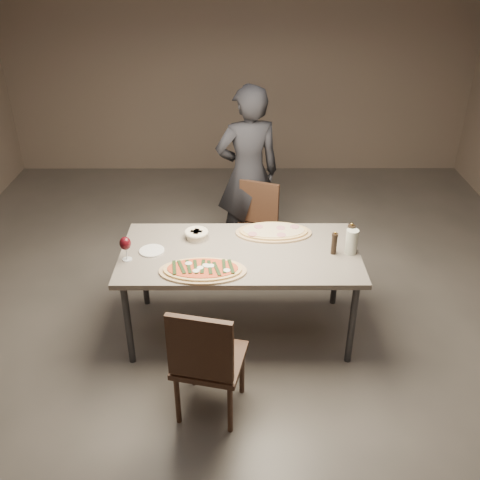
{
  "coord_description": "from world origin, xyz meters",
  "views": [
    {
      "loc": [
        -0.01,
        -3.45,
        2.83
      ],
      "look_at": [
        0.0,
        0.0,
        0.85
      ],
      "focal_mm": 40.0,
      "sensor_mm": 36.0,
      "label": 1
    }
  ],
  "objects_px": {
    "dining_table": "(240,258)",
    "zucchini_pizza": "(203,270)",
    "chair_near": "(206,358)",
    "chair_far": "(255,223)",
    "diner": "(248,174)",
    "ham_pizza": "(274,232)",
    "pepper_mill_left": "(334,243)",
    "bread_basket": "(196,234)",
    "carafe": "(352,242)"
  },
  "relations": [
    {
      "from": "dining_table",
      "to": "zucchini_pizza",
      "type": "xyz_separation_m",
      "value": [
        -0.26,
        -0.28,
        0.07
      ]
    },
    {
      "from": "dining_table",
      "to": "chair_near",
      "type": "bearing_deg",
      "value": -103.5
    },
    {
      "from": "chair_far",
      "to": "diner",
      "type": "height_order",
      "value": "diner"
    },
    {
      "from": "ham_pizza",
      "to": "chair_far",
      "type": "height_order",
      "value": "chair_far"
    },
    {
      "from": "zucchini_pizza",
      "to": "pepper_mill_left",
      "type": "height_order",
      "value": "pepper_mill_left"
    },
    {
      "from": "zucchini_pizza",
      "to": "ham_pizza",
      "type": "xyz_separation_m",
      "value": [
        0.53,
        0.56,
        -0.0
      ]
    },
    {
      "from": "chair_near",
      "to": "zucchini_pizza",
      "type": "bearing_deg",
      "value": 106.88
    },
    {
      "from": "chair_far",
      "to": "chair_near",
      "type": "bearing_deg",
      "value": 100.56
    },
    {
      "from": "diner",
      "to": "chair_far",
      "type": "bearing_deg",
      "value": 88.94
    },
    {
      "from": "zucchini_pizza",
      "to": "pepper_mill_left",
      "type": "xyz_separation_m",
      "value": [
        0.96,
        0.25,
        0.07
      ]
    },
    {
      "from": "pepper_mill_left",
      "to": "zucchini_pizza",
      "type": "bearing_deg",
      "value": -165.46
    },
    {
      "from": "diner",
      "to": "bread_basket",
      "type": "bearing_deg",
      "value": 53.59
    },
    {
      "from": "dining_table",
      "to": "chair_far",
      "type": "distance_m",
      "value": 1.02
    },
    {
      "from": "chair_near",
      "to": "chair_far",
      "type": "distance_m",
      "value": 1.92
    },
    {
      "from": "dining_table",
      "to": "ham_pizza",
      "type": "relative_size",
      "value": 2.96
    },
    {
      "from": "pepper_mill_left",
      "to": "ham_pizza",
      "type": "bearing_deg",
      "value": 144.29
    },
    {
      "from": "ham_pizza",
      "to": "diner",
      "type": "distance_m",
      "value": 1.0
    },
    {
      "from": "ham_pizza",
      "to": "bread_basket",
      "type": "bearing_deg",
      "value": -179.07
    },
    {
      "from": "chair_near",
      "to": "bread_basket",
      "type": "bearing_deg",
      "value": 109.02
    },
    {
      "from": "chair_near",
      "to": "chair_far",
      "type": "height_order",
      "value": "chair_near"
    },
    {
      "from": "chair_far",
      "to": "pepper_mill_left",
      "type": "bearing_deg",
      "value": 140.13
    },
    {
      "from": "bread_basket",
      "to": "pepper_mill_left",
      "type": "bearing_deg",
      "value": -12.67
    },
    {
      "from": "ham_pizza",
      "to": "chair_near",
      "type": "bearing_deg",
      "value": -118.42
    },
    {
      "from": "pepper_mill_left",
      "to": "carafe",
      "type": "height_order",
      "value": "carafe"
    },
    {
      "from": "pepper_mill_left",
      "to": "diner",
      "type": "distance_m",
      "value": 1.43
    },
    {
      "from": "ham_pizza",
      "to": "carafe",
      "type": "xyz_separation_m",
      "value": [
        0.56,
        -0.3,
        0.08
      ]
    },
    {
      "from": "chair_near",
      "to": "diner",
      "type": "xyz_separation_m",
      "value": [
        0.3,
        2.17,
        0.34
      ]
    },
    {
      "from": "ham_pizza",
      "to": "diner",
      "type": "relative_size",
      "value": 0.36
    },
    {
      "from": "zucchini_pizza",
      "to": "diner",
      "type": "distance_m",
      "value": 1.58
    },
    {
      "from": "dining_table",
      "to": "pepper_mill_left",
      "type": "height_order",
      "value": "pepper_mill_left"
    },
    {
      "from": "bread_basket",
      "to": "carafe",
      "type": "distance_m",
      "value": 1.19
    },
    {
      "from": "bread_basket",
      "to": "carafe",
      "type": "height_order",
      "value": "carafe"
    },
    {
      "from": "ham_pizza",
      "to": "pepper_mill_left",
      "type": "bearing_deg",
      "value": -41.81
    },
    {
      "from": "carafe",
      "to": "chair_far",
      "type": "height_order",
      "value": "carafe"
    },
    {
      "from": "zucchini_pizza",
      "to": "diner",
      "type": "xyz_separation_m",
      "value": [
        0.34,
        1.54,
        0.09
      ]
    },
    {
      "from": "zucchini_pizza",
      "to": "bread_basket",
      "type": "bearing_deg",
      "value": 106.39
    },
    {
      "from": "ham_pizza",
      "to": "chair_far",
      "type": "relative_size",
      "value": 0.72
    },
    {
      "from": "zucchini_pizza",
      "to": "diner",
      "type": "bearing_deg",
      "value": 84.75
    },
    {
      "from": "zucchini_pizza",
      "to": "chair_far",
      "type": "relative_size",
      "value": 0.74
    },
    {
      "from": "bread_basket",
      "to": "carafe",
      "type": "bearing_deg",
      "value": -10.77
    },
    {
      "from": "carafe",
      "to": "ham_pizza",
      "type": "bearing_deg",
      "value": 152.0
    },
    {
      "from": "dining_table",
      "to": "pepper_mill_left",
      "type": "relative_size",
      "value": 9.65
    },
    {
      "from": "pepper_mill_left",
      "to": "diner",
      "type": "bearing_deg",
      "value": 115.73
    },
    {
      "from": "chair_far",
      "to": "diner",
      "type": "xyz_separation_m",
      "value": [
        -0.07,
        0.28,
        0.38
      ]
    },
    {
      "from": "chair_near",
      "to": "diner",
      "type": "distance_m",
      "value": 2.21
    },
    {
      "from": "bread_basket",
      "to": "pepper_mill_left",
      "type": "distance_m",
      "value": 1.07
    },
    {
      "from": "ham_pizza",
      "to": "diner",
      "type": "xyz_separation_m",
      "value": [
        -0.19,
        0.98,
        0.09
      ]
    },
    {
      "from": "pepper_mill_left",
      "to": "diner",
      "type": "xyz_separation_m",
      "value": [
        -0.62,
        1.29,
        0.01
      ]
    },
    {
      "from": "pepper_mill_left",
      "to": "chair_near",
      "type": "distance_m",
      "value": 1.31
    },
    {
      "from": "ham_pizza",
      "to": "carafe",
      "type": "distance_m",
      "value": 0.64
    }
  ]
}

